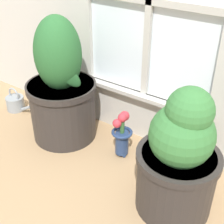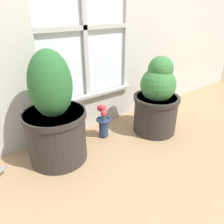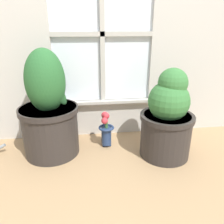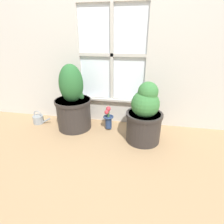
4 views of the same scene
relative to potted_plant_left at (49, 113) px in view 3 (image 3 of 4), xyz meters
The scene contains 4 objects.
ground_plane 0.60m from the potted_plant_left, 34.90° to the right, with size 10.00×10.00×0.00m, color tan.
potted_plant_left is the anchor object (origin of this frame).
potted_plant_right 0.84m from the potted_plant_left, ahead, with size 0.38×0.38×0.65m.
flower_vase 0.45m from the potted_plant_left, ahead, with size 0.12×0.12×0.29m.
Camera 3 is at (-0.15, -1.20, 0.90)m, focal length 35.00 mm.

